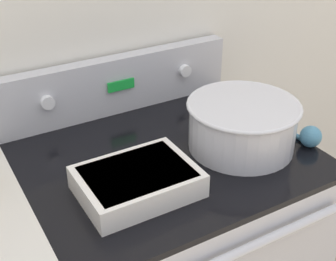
# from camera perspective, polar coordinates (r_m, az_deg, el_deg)

# --- Properties ---
(kitchen_wall) EXTENTS (8.00, 0.05, 2.50)m
(kitchen_wall) POSITION_cam_1_polar(r_m,az_deg,el_deg) (1.49, -7.69, 13.65)
(kitchen_wall) COLOR silver
(kitchen_wall) RESTS_ON ground_plane
(control_panel) EXTENTS (0.79, 0.07, 0.18)m
(control_panel) POSITION_cam_1_polar(r_m,az_deg,el_deg) (1.51, -6.25, 5.62)
(control_panel) COLOR #BCBCC1
(control_panel) RESTS_ON stove_range
(mixing_bowl) EXTENTS (0.32, 0.32, 0.14)m
(mixing_bowl) POSITION_cam_1_polar(r_m,az_deg,el_deg) (1.32, 9.06, 0.96)
(mixing_bowl) COLOR silver
(mixing_bowl) RESTS_ON stove_range
(casserole_dish) EXTENTS (0.28, 0.21, 0.06)m
(casserole_dish) POSITION_cam_1_polar(r_m,az_deg,el_deg) (1.15, -3.76, -6.07)
(casserole_dish) COLOR silver
(casserole_dish) RESTS_ON stove_range
(ladle) EXTENTS (0.06, 0.28, 0.06)m
(ladle) POSITION_cam_1_polar(r_m,az_deg,el_deg) (1.40, 16.37, -0.47)
(ladle) COLOR teal
(ladle) RESTS_ON stove_range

